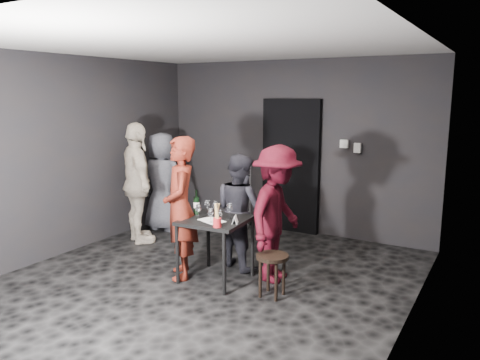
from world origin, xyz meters
The scene contains 26 objects.
floor centered at (0.00, 0.00, 0.00)m, with size 4.50×5.00×0.02m, color black.
ceiling centered at (0.00, 0.00, 2.70)m, with size 4.50×5.00×0.02m, color silver.
wall_back centered at (0.00, 2.50, 1.35)m, with size 4.50×0.04×2.70m, color black.
wall_left centered at (-2.25, 0.00, 1.35)m, with size 0.04×5.00×2.70m, color black.
wall_right centered at (2.25, 0.00, 1.35)m, with size 0.04×5.00×2.70m, color black.
doorway centered at (0.00, 2.44, 1.05)m, with size 0.95×0.10×2.10m, color black.
wallbox_upper centered at (0.85, 2.45, 1.45)m, with size 0.12×0.06×0.12m, color #B7B7B2.
wallbox_lower centered at (1.05, 2.45, 1.40)m, with size 0.10×0.06×0.14m, color #B7B7B2.
hand_truck centered at (-0.83, 2.30, 0.20)m, with size 0.37×0.32×1.09m.
tasting_table centered at (0.08, 0.13, 0.65)m, with size 0.72×0.72×0.75m.
stool centered at (0.87, 0.05, 0.38)m, with size 0.35×0.35×0.47m.
server_red centered at (-0.34, 0.02, 0.96)m, with size 0.70×0.46×1.92m, color maroon.
woman_black centered at (0.10, 0.67, 0.70)m, with size 0.68×0.37×1.41m, color black.
man_maroon centered at (0.70, 0.49, 0.86)m, with size 1.11×0.52×1.72m, color #3E0712.
bystander_cream centered at (-1.69, 0.76, 1.05)m, with size 1.23×0.59×2.10m, color #F1DDC3.
bystander_grey centered at (-1.79, 1.45, 0.83)m, with size 0.81×0.44×1.66m, color #565660.
tasting_mat centered at (0.10, 0.03, 0.75)m, with size 0.30×0.20×0.00m, color white.
wine_glass_a centered at (-0.08, 0.02, 0.84)m, with size 0.07×0.07×0.18m, color white, non-canonical shape.
wine_glass_b centered at (-0.11, 0.25, 0.84)m, with size 0.07×0.07×0.19m, color white, non-canonical shape.
wine_glass_c centered at (0.00, 0.25, 0.84)m, with size 0.07×0.07×0.19m, color white, non-canonical shape.
wine_glass_d centered at (0.13, -0.04, 0.84)m, with size 0.07×0.07×0.18m, color white, non-canonical shape.
wine_glass_e centered at (0.27, -0.07, 0.84)m, with size 0.07×0.07×0.18m, color white, non-canonical shape.
wine_glass_f centered at (0.23, 0.21, 0.85)m, with size 0.07×0.07×0.20m, color white, non-canonical shape.
wine_bottle centered at (-0.22, 0.18, 0.86)m, with size 0.07×0.07×0.30m.
breadstick_cup centered at (0.29, -0.15, 0.88)m, with size 0.09×0.09×0.28m.
reserved_card centered at (0.38, 0.06, 0.80)m, with size 0.07×0.12×0.09m, color white, non-canonical shape.
Camera 1 is at (2.98, -4.28, 2.19)m, focal length 35.00 mm.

